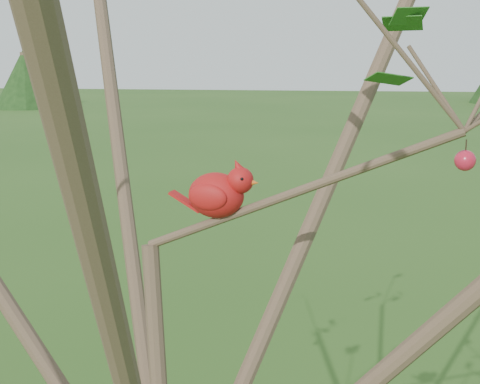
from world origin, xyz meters
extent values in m
sphere|color=red|center=(0.57, 0.11, 2.14)|extent=(0.04, 0.04, 0.04)
ellipsoid|color=#A0180D|center=(0.09, 0.09, 2.06)|extent=(0.13, 0.11, 0.09)
sphere|color=#A0180D|center=(0.14, 0.08, 2.09)|extent=(0.06, 0.06, 0.05)
cone|color=#A0180D|center=(0.14, 0.08, 2.12)|extent=(0.04, 0.04, 0.04)
cone|color=#D85914|center=(0.17, 0.07, 2.09)|extent=(0.03, 0.02, 0.02)
ellipsoid|color=black|center=(0.16, 0.07, 2.09)|extent=(0.02, 0.03, 0.02)
cube|color=#A0180D|center=(0.03, 0.10, 2.04)|extent=(0.07, 0.04, 0.04)
ellipsoid|color=#A0180D|center=(0.09, 0.12, 2.06)|extent=(0.08, 0.04, 0.05)
ellipsoid|color=#A0180D|center=(0.08, 0.05, 2.06)|extent=(0.08, 0.04, 0.05)
cylinder|color=#473626|center=(-12.41, 25.68, 1.16)|extent=(0.35, 0.35, 2.31)
cone|color=black|center=(-12.41, 25.68, 1.25)|extent=(2.70, 2.70, 2.50)
camera|label=1|loc=(0.31, -1.19, 2.34)|focal=50.00mm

